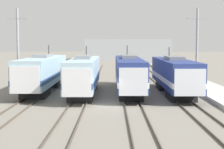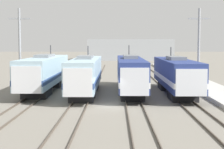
{
  "view_description": "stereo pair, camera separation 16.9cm",
  "coord_description": "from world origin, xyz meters",
  "px_view_note": "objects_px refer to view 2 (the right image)",
  "views": [
    {
      "loc": [
        0.58,
        -32.62,
        5.55
      ],
      "look_at": [
        0.45,
        2.53,
        2.57
      ],
      "focal_mm": 60.0,
      "sensor_mm": 36.0,
      "label": 1
    },
    {
      "loc": [
        0.75,
        -32.61,
        5.55
      ],
      "look_at": [
        0.45,
        2.53,
        2.57
      ],
      "focal_mm": 60.0,
      "sensor_mm": 36.0,
      "label": 2
    }
  ],
  "objects_px": {
    "locomotive_center_right": "(130,74)",
    "catenary_tower_right": "(199,48)",
    "locomotive_center_left": "(85,75)",
    "catenary_tower_left": "(20,48)",
    "locomotive_far_left": "(44,73)",
    "locomotive_far_right": "(176,75)"
  },
  "relations": [
    {
      "from": "locomotive_center_right",
      "to": "catenary_tower_right",
      "type": "relative_size",
      "value": 2.04
    },
    {
      "from": "locomotive_center_left",
      "to": "catenary_tower_left",
      "type": "distance_m",
      "value": 7.88
    },
    {
      "from": "locomotive_far_left",
      "to": "locomotive_far_right",
      "type": "distance_m",
      "value": 14.82
    },
    {
      "from": "locomotive_center_right",
      "to": "catenary_tower_left",
      "type": "relative_size",
      "value": 2.04
    },
    {
      "from": "catenary_tower_right",
      "to": "locomotive_far_left",
      "type": "bearing_deg",
      "value": 175.64
    },
    {
      "from": "locomotive_far_right",
      "to": "catenary_tower_left",
      "type": "relative_size",
      "value": 1.82
    },
    {
      "from": "locomotive_center_right",
      "to": "catenary_tower_right",
      "type": "height_order",
      "value": "catenary_tower_right"
    },
    {
      "from": "locomotive_far_right",
      "to": "catenary_tower_right",
      "type": "distance_m",
      "value": 3.96
    },
    {
      "from": "catenary_tower_right",
      "to": "locomotive_center_left",
      "type": "bearing_deg",
      "value": -174.15
    },
    {
      "from": "locomotive_far_left",
      "to": "catenary_tower_left",
      "type": "xyz_separation_m",
      "value": [
        -2.38,
        -1.31,
        2.76
      ]
    },
    {
      "from": "locomotive_center_right",
      "to": "locomotive_far_left",
      "type": "bearing_deg",
      "value": 173.22
    },
    {
      "from": "locomotive_center_left",
      "to": "locomotive_center_right",
      "type": "bearing_deg",
      "value": 16.15
    },
    {
      "from": "locomotive_center_right",
      "to": "locomotive_far_right",
      "type": "distance_m",
      "value": 5.02
    },
    {
      "from": "locomotive_center_right",
      "to": "catenary_tower_left",
      "type": "xyz_separation_m",
      "value": [
        -12.14,
        -0.15,
        2.79
      ]
    },
    {
      "from": "locomotive_center_left",
      "to": "locomotive_center_right",
      "type": "height_order",
      "value": "locomotive_center_right"
    },
    {
      "from": "locomotive_center_right",
      "to": "catenary_tower_left",
      "type": "height_order",
      "value": "catenary_tower_left"
    },
    {
      "from": "catenary_tower_right",
      "to": "locomotive_center_right",
      "type": "bearing_deg",
      "value": 178.83
    },
    {
      "from": "locomotive_center_right",
      "to": "catenary_tower_left",
      "type": "bearing_deg",
      "value": -179.29
    },
    {
      "from": "locomotive_far_right",
      "to": "catenary_tower_left",
      "type": "height_order",
      "value": "catenary_tower_left"
    },
    {
      "from": "locomotive_far_right",
      "to": "catenary_tower_right",
      "type": "bearing_deg",
      "value": 22.05
    },
    {
      "from": "locomotive_center_left",
      "to": "catenary_tower_right",
      "type": "xyz_separation_m",
      "value": [
        12.31,
        1.26,
        2.79
      ]
    },
    {
      "from": "locomotive_far_left",
      "to": "locomotive_center_right",
      "type": "bearing_deg",
      "value": -6.78
    }
  ]
}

